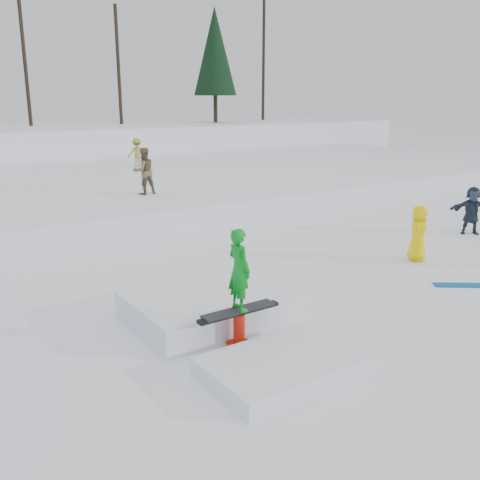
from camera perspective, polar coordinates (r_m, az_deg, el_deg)
ground at (r=10.56m, az=3.93°, el=-8.49°), size 120.00×120.00×0.00m
snow_midrise at (r=24.64m, az=-19.79°, el=5.16°), size 50.00×18.00×0.80m
treeline at (r=38.03m, az=-16.39°, el=19.23°), size 40.24×4.22×10.50m
walker_olive at (r=19.76m, az=-10.21°, el=7.24°), size 0.83×0.65×1.68m
walker_ygreen at (r=27.88m, az=-10.91°, el=9.14°), size 1.05×0.79×1.45m
spectator_yellow at (r=14.87m, az=18.47°, el=0.70°), size 0.86×0.79×1.48m
spectator_dark at (r=18.42m, az=23.50°, el=2.91°), size 1.32×1.30×1.51m
loose_board_teal at (r=13.40m, az=22.84°, el=-4.46°), size 1.29×1.05×0.03m
jib_rail_feature at (r=9.82m, az=-2.01°, el=-8.41°), size 2.60×4.40×2.11m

